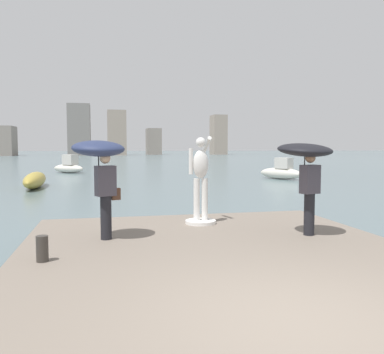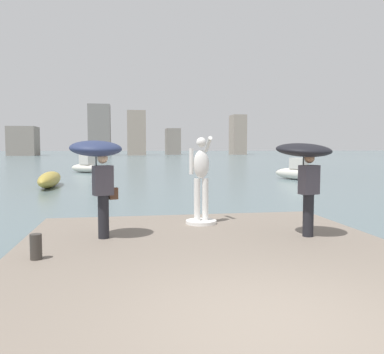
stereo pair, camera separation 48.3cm
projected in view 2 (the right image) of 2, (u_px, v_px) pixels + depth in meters
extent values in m
plane|color=slate|center=(141.00, 168.00, 43.70)|extent=(400.00, 400.00, 0.00)
cube|color=slate|center=(227.00, 280.00, 6.21)|extent=(7.18, 9.84, 0.40)
cylinder|color=white|center=(201.00, 222.00, 9.75)|extent=(0.74, 0.74, 0.08)
cylinder|color=white|center=(197.00, 200.00, 9.70)|extent=(0.15, 0.15, 1.02)
cylinder|color=white|center=(205.00, 199.00, 9.73)|extent=(0.15, 0.15, 1.02)
ellipsoid|color=white|center=(201.00, 164.00, 9.65)|extent=(0.38, 0.26, 0.68)
sphere|color=white|center=(201.00, 142.00, 9.61)|extent=(0.24, 0.24, 0.24)
cylinder|color=white|center=(191.00, 161.00, 9.60)|extent=(0.10, 0.10, 0.62)
cylinder|color=white|center=(208.00, 144.00, 9.91)|extent=(0.10, 0.59, 0.40)
cylinder|color=black|center=(103.00, 217.00, 8.16)|extent=(0.22, 0.22, 0.88)
cube|color=#47424C|center=(103.00, 180.00, 8.10)|extent=(0.44, 0.36, 0.60)
sphere|color=beige|center=(103.00, 158.00, 8.07)|extent=(0.21, 0.21, 0.21)
cylinder|color=#262626|center=(96.00, 165.00, 8.06)|extent=(0.02, 0.02, 0.52)
ellipsoid|color=navy|center=(96.00, 148.00, 8.03)|extent=(1.33, 1.34, 0.40)
cube|color=#513323|center=(113.00, 194.00, 8.25)|extent=(0.20, 0.16, 0.24)
cylinder|color=black|center=(308.00, 215.00, 8.33)|extent=(0.22, 0.22, 0.88)
cube|color=#47424C|center=(309.00, 180.00, 8.28)|extent=(0.43, 0.33, 0.60)
sphere|color=#A87A5B|center=(309.00, 158.00, 8.25)|extent=(0.21, 0.21, 0.21)
cylinder|color=#262626|center=(303.00, 165.00, 8.24)|extent=(0.02, 0.02, 0.50)
ellipsoid|color=black|center=(304.00, 150.00, 8.22)|extent=(1.38, 1.40, 0.36)
cylinder|color=#38332D|center=(36.00, 247.00, 6.64)|extent=(0.19, 0.19, 0.42)
ellipsoid|color=silver|center=(85.00, 168.00, 35.59)|extent=(3.19, 3.05, 0.76)
cube|color=beige|center=(87.00, 159.00, 35.40)|extent=(1.39, 1.37, 0.89)
ellipsoid|color=silver|center=(295.00, 174.00, 27.94)|extent=(2.52, 3.42, 0.80)
cube|color=beige|center=(299.00, 163.00, 27.69)|extent=(1.17, 1.30, 0.75)
ellipsoid|color=#B2993D|center=(50.00, 179.00, 22.72)|extent=(1.09, 5.08, 0.86)
cube|color=gray|center=(23.00, 141.00, 106.66)|extent=(6.98, 7.45, 7.64)
cube|color=gray|center=(100.00, 130.00, 109.42)|extent=(5.80, 5.55, 13.70)
cube|color=gray|center=(136.00, 133.00, 111.69)|extent=(5.00, 6.61, 12.18)
cube|color=gray|center=(173.00, 142.00, 120.21)|extent=(4.14, 6.23, 7.73)
cube|color=gray|center=(238.00, 135.00, 121.43)|extent=(4.08, 5.77, 11.82)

